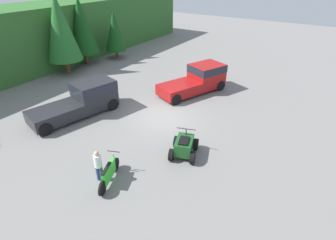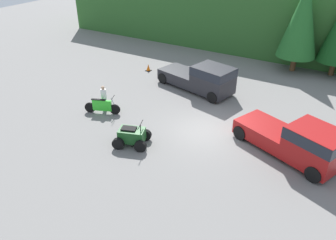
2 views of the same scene
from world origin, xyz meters
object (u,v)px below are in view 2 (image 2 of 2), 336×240
Objects in this scene: dirt_bike at (102,106)px; pickup_truck_red at (299,141)px; traffic_cone at (148,68)px; rider_person at (104,97)px; pickup_truck_second at (203,78)px; quad_atv at (132,136)px.

pickup_truck_red is at bearing -15.33° from dirt_bike.
dirt_bike is 3.84× the size of traffic_cone.
dirt_bike is 0.61m from rider_person.
dirt_bike is (-11.22, -1.30, -0.56)m from pickup_truck_red.
quad_atv is (-0.36, -7.81, -0.54)m from pickup_truck_second.
pickup_truck_second reaches higher than dirt_bike.
rider_person is (-3.73, 2.24, 0.38)m from quad_atv.
rider_person is 7.05m from traffic_cone.
rider_person is at bearing -79.20° from traffic_cone.
pickup_truck_red is 8.29m from quad_atv.
traffic_cone is at bearing 79.55° from dirt_bike.
quad_atv is at bearing -79.16° from pickup_truck_second.
traffic_cone is at bearing 179.64° from pickup_truck_second.
pickup_truck_second reaches higher than rider_person.
quad_atv is at bearing -49.05° from dirt_bike.
pickup_truck_second is at bearing -13.83° from traffic_cone.
traffic_cone is at bearing 89.91° from rider_person.
rider_person is at bearing -112.82° from pickup_truck_second.
pickup_truck_red is 2.69× the size of quad_atv.
pickup_truck_red is 8.67m from pickup_truck_second.
pickup_truck_red reaches higher than traffic_cone.
pickup_truck_red is 11.30m from dirt_bike.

